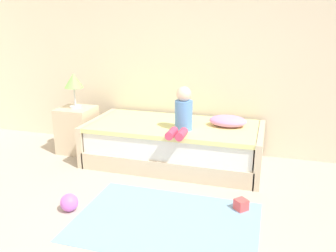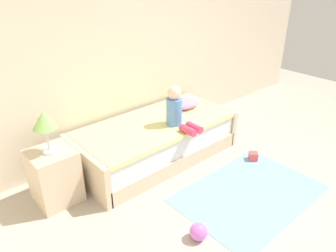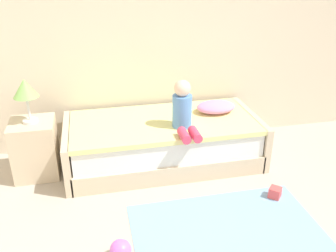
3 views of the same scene
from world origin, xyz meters
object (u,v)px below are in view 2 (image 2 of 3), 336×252
at_px(child_figure, 177,110).
at_px(toy_block, 253,156).
at_px(pillow, 185,103).
at_px(toy_ball, 198,232).
at_px(bed, 155,140).
at_px(table_lamp, 44,122).
at_px(nightstand, 55,176).

distance_m(child_figure, toy_block, 1.20).
bearing_deg(pillow, child_figure, -144.93).
height_order(child_figure, toy_ball, child_figure).
xyz_separation_m(bed, table_lamp, (-1.35, 0.03, 0.69)).
bearing_deg(pillow, toy_ball, -130.22).
relative_size(nightstand, pillow, 1.36).
xyz_separation_m(pillow, toy_ball, (-1.25, -1.48, -0.48)).
bearing_deg(bed, toy_block, -45.01).
bearing_deg(toy_block, table_lamp, 157.41).
height_order(nightstand, toy_ball, nightstand).
xyz_separation_m(bed, toy_block, (0.91, -0.91, -0.19)).
bearing_deg(toy_block, nightstand, 157.41).
relative_size(bed, toy_ball, 12.62).
height_order(bed, table_lamp, table_lamp).
relative_size(bed, child_figure, 4.14).
height_order(pillow, toy_ball, pillow).
bearing_deg(table_lamp, toy_block, -22.59).
bearing_deg(toy_ball, pillow, 49.78).
relative_size(table_lamp, toy_block, 4.28).
bearing_deg(toy_ball, child_figure, 55.77).
bearing_deg(pillow, nightstand, -178.00).
distance_m(bed, table_lamp, 1.52).
distance_m(table_lamp, toy_ball, 1.80).
bearing_deg(toy_block, pillow, 105.36).
xyz_separation_m(bed, toy_ball, (-0.62, -1.38, -0.16)).
xyz_separation_m(nightstand, toy_ball, (0.73, -1.41, -0.22)).
relative_size(pillow, toy_ball, 2.63).
height_order(bed, child_figure, child_figure).
height_order(table_lamp, pillow, table_lamp).
bearing_deg(child_figure, toy_ball, -124.23).
distance_m(bed, nightstand, 1.35).
distance_m(nightstand, pillow, 2.00).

